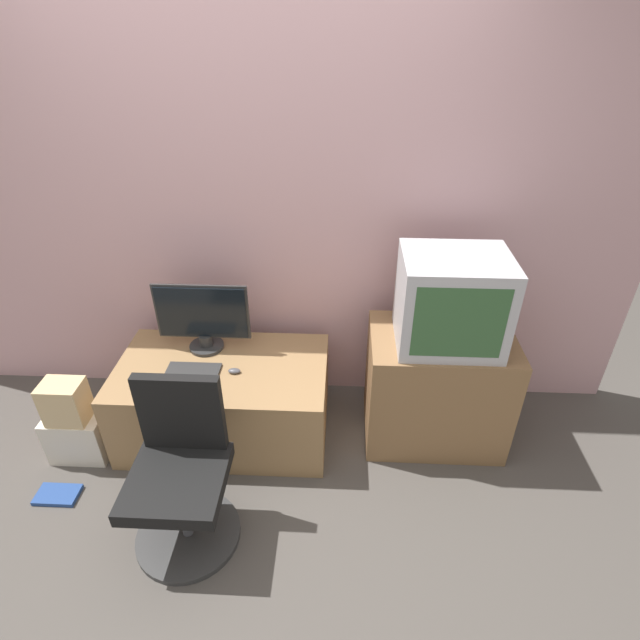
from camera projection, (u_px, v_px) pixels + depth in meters
name	position (u px, v px, depth m)	size (l,w,h in m)	color
ground_plane	(228.00, 564.00, 2.31)	(12.00, 12.00, 0.00)	#4C4742
wall_back	(254.00, 196.00, 2.72)	(4.40, 0.05, 2.60)	#CC9EA3
desk	(225.00, 399.00, 2.90)	(1.17, 0.68, 0.49)	#937047
side_stand	(436.00, 387.00, 2.84)	(0.78, 0.52, 0.69)	olive
main_monitor	(203.00, 317.00, 2.81)	(0.53, 0.20, 0.41)	#2D2D2D
keyboard	(194.00, 369.00, 2.74)	(0.29, 0.11, 0.01)	#2D2D2D
mouse	(234.00, 371.00, 2.72)	(0.07, 0.04, 0.03)	#4C4C51
crt_tv	(452.00, 301.00, 2.50)	(0.53, 0.43, 0.49)	#B7B7BC
office_chair	(181.00, 478.00, 2.28)	(0.50, 0.50, 0.84)	#333333
cardboard_box_lower	(78.00, 437.00, 2.79)	(0.32, 0.17, 0.28)	beige
cardboard_box_upper	(65.00, 402.00, 2.65)	(0.21, 0.16, 0.24)	#D1B27F
book	(58.00, 495.00, 2.62)	(0.22, 0.13, 0.02)	navy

